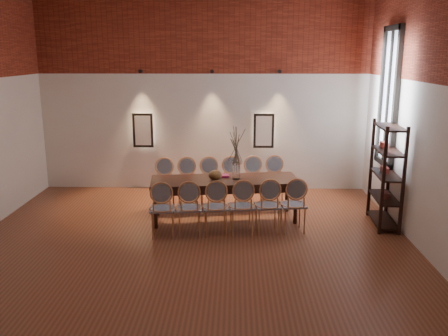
{
  "coord_description": "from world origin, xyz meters",
  "views": [
    {
      "loc": [
        0.7,
        -6.63,
        2.92
      ],
      "look_at": [
        0.51,
        1.07,
        1.05
      ],
      "focal_mm": 38.0,
      "sensor_mm": 36.0,
      "label": 1
    }
  ],
  "objects_px": {
    "chair_far_c": "(210,184)",
    "shelving_rack": "(386,175)",
    "chair_near_e": "(268,205)",
    "chair_near_a": "(162,208)",
    "chair_near_c": "(216,207)",
    "chair_far_f": "(276,182)",
    "chair_far_e": "(254,183)",
    "bowl": "(215,175)",
    "chair_near_d": "(242,206)",
    "chair_far_d": "(232,184)",
    "vase": "(236,171)",
    "chair_near_b": "(189,208)",
    "dining_table": "(225,199)",
    "chair_far_a": "(165,185)",
    "chair_far_b": "(187,185)",
    "book": "(222,176)",
    "chair_near_f": "(293,205)"
  },
  "relations": [
    {
      "from": "chair_near_c",
      "to": "chair_far_f",
      "type": "height_order",
      "value": "same"
    },
    {
      "from": "chair_near_e",
      "to": "chair_near_a",
      "type": "bearing_deg",
      "value": 180.0
    },
    {
      "from": "chair_near_d",
      "to": "shelving_rack",
      "type": "height_order",
      "value": "shelving_rack"
    },
    {
      "from": "chair_far_b",
      "to": "chair_near_f",
      "type": "bearing_deg",
      "value": 141.12
    },
    {
      "from": "chair_near_a",
      "to": "chair_far_a",
      "type": "relative_size",
      "value": 1.0
    },
    {
      "from": "chair_far_b",
      "to": "dining_table",
      "type": "bearing_deg",
      "value": 132.93
    },
    {
      "from": "chair_far_d",
      "to": "bowl",
      "type": "bearing_deg",
      "value": 62.79
    },
    {
      "from": "chair_near_b",
      "to": "chair_far_f",
      "type": "height_order",
      "value": "same"
    },
    {
      "from": "shelving_rack",
      "to": "chair_near_f",
      "type": "bearing_deg",
      "value": -163.43
    },
    {
      "from": "chair_far_d",
      "to": "bowl",
      "type": "xyz_separation_m",
      "value": [
        -0.29,
        -0.79,
        0.37
      ]
    },
    {
      "from": "chair_near_c",
      "to": "chair_far_d",
      "type": "xyz_separation_m",
      "value": [
        0.26,
        1.43,
        0.0
      ]
    },
    {
      "from": "chair_near_a",
      "to": "bowl",
      "type": "distance_m",
      "value": 1.18
    },
    {
      "from": "dining_table",
      "to": "chair_near_f",
      "type": "height_order",
      "value": "chair_near_f"
    },
    {
      "from": "chair_far_a",
      "to": "chair_far_d",
      "type": "xyz_separation_m",
      "value": [
        1.29,
        0.15,
        0.0
      ]
    },
    {
      "from": "chair_near_a",
      "to": "chair_far_d",
      "type": "xyz_separation_m",
      "value": [
        1.12,
        1.54,
        0.0
      ]
    },
    {
      "from": "dining_table",
      "to": "chair_far_c",
      "type": "distance_m",
      "value": 0.74
    },
    {
      "from": "chair_far_d",
      "to": "vase",
      "type": "distance_m",
      "value": 0.82
    },
    {
      "from": "chair_far_e",
      "to": "chair_far_f",
      "type": "bearing_deg",
      "value": -180.0
    },
    {
      "from": "chair_near_a",
      "to": "chair_far_a",
      "type": "height_order",
      "value": "same"
    },
    {
      "from": "chair_far_c",
      "to": "shelving_rack",
      "type": "bearing_deg",
      "value": 157.47
    },
    {
      "from": "dining_table",
      "to": "chair_far_d",
      "type": "relative_size",
      "value": 2.76
    },
    {
      "from": "bowl",
      "to": "shelving_rack",
      "type": "bearing_deg",
      "value": -2.45
    },
    {
      "from": "dining_table",
      "to": "book",
      "type": "bearing_deg",
      "value": 101.46
    },
    {
      "from": "dining_table",
      "to": "chair_far_a",
      "type": "height_order",
      "value": "chair_far_a"
    },
    {
      "from": "chair_near_a",
      "to": "chair_far_c",
      "type": "distance_m",
      "value": 1.64
    },
    {
      "from": "chair_near_e",
      "to": "chair_far_c",
      "type": "distance_m",
      "value": 1.64
    },
    {
      "from": "chair_near_a",
      "to": "chair_near_f",
      "type": "distance_m",
      "value": 2.16
    },
    {
      "from": "dining_table",
      "to": "chair_far_a",
      "type": "xyz_separation_m",
      "value": [
        -1.16,
        0.56,
        0.09
      ]
    },
    {
      "from": "chair_far_e",
      "to": "bowl",
      "type": "bearing_deg",
      "value": 42.46
    },
    {
      "from": "vase",
      "to": "book",
      "type": "bearing_deg",
      "value": 149.81
    },
    {
      "from": "chair_near_b",
      "to": "vase",
      "type": "xyz_separation_m",
      "value": [
        0.76,
        0.79,
        0.43
      ]
    },
    {
      "from": "dining_table",
      "to": "chair_near_c",
      "type": "distance_m",
      "value": 0.74
    },
    {
      "from": "chair_near_e",
      "to": "chair_far_c",
      "type": "height_order",
      "value": "same"
    },
    {
      "from": "chair_near_b",
      "to": "dining_table",
      "type": "bearing_deg",
      "value": 47.07
    },
    {
      "from": "chair_near_e",
      "to": "chair_near_b",
      "type": "bearing_deg",
      "value": 180.0
    },
    {
      "from": "chair_near_c",
      "to": "chair_far_e",
      "type": "height_order",
      "value": "same"
    },
    {
      "from": "book",
      "to": "shelving_rack",
      "type": "relative_size",
      "value": 0.14
    },
    {
      "from": "chair_far_b",
      "to": "chair_far_f",
      "type": "relative_size",
      "value": 1.0
    },
    {
      "from": "chair_far_e",
      "to": "bowl",
      "type": "height_order",
      "value": "chair_far_e"
    },
    {
      "from": "chair_near_c",
      "to": "vase",
      "type": "height_order",
      "value": "vase"
    },
    {
      "from": "chair_near_d",
      "to": "chair_far_a",
      "type": "height_order",
      "value": "same"
    },
    {
      "from": "dining_table",
      "to": "chair_near_a",
      "type": "relative_size",
      "value": 2.76
    },
    {
      "from": "chair_far_f",
      "to": "chair_far_c",
      "type": "bearing_deg",
      "value": 0.0
    },
    {
      "from": "chair_near_f",
      "to": "chair_far_e",
      "type": "relative_size",
      "value": 1.0
    },
    {
      "from": "chair_far_d",
      "to": "chair_far_e",
      "type": "bearing_deg",
      "value": -180.0
    },
    {
      "from": "book",
      "to": "shelving_rack",
      "type": "xyz_separation_m",
      "value": [
        2.83,
        -0.37,
        0.14
      ]
    },
    {
      "from": "chair_far_d",
      "to": "chair_near_b",
      "type": "bearing_deg",
      "value": 58.19
    },
    {
      "from": "chair_near_c",
      "to": "chair_far_b",
      "type": "height_order",
      "value": "same"
    },
    {
      "from": "chair_near_d",
      "to": "chair_near_f",
      "type": "bearing_deg",
      "value": 0.0
    },
    {
      "from": "chair_far_b",
      "to": "vase",
      "type": "xyz_separation_m",
      "value": [
        0.93,
        -0.59,
        0.43
      ]
    }
  ]
}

